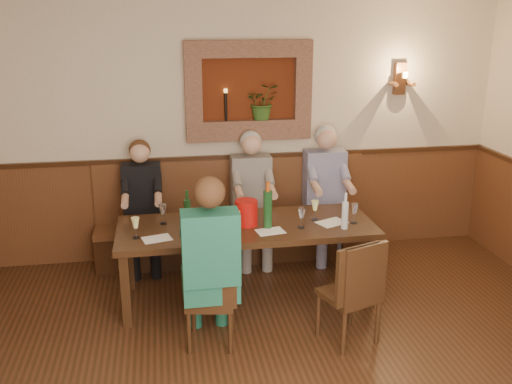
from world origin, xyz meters
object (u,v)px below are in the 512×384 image
(spittoon_bucket, at_px, (246,213))
(wine_bottle_green_b, at_px, (187,213))
(dining_table, at_px, (246,232))
(chair_near_left, at_px, (211,316))
(person_bench_right, at_px, (326,204))
(person_chair_front, at_px, (210,276))
(wine_bottle_green_a, at_px, (268,209))
(bench, at_px, (234,230))
(person_bench_mid, at_px, (252,209))
(person_bench_left, at_px, (144,218))
(water_bottle, at_px, (345,214))
(chair_near_right, at_px, (349,312))

(spittoon_bucket, distance_m, wine_bottle_green_b, 0.55)
(spittoon_bucket, bearing_deg, dining_table, 83.02)
(chair_near_left, xyz_separation_m, person_bench_right, (1.44, 1.60, 0.36))
(person_chair_front, xyz_separation_m, wine_bottle_green_a, (0.60, 0.67, 0.32))
(chair_near_left, height_order, spittoon_bucket, spittoon_bucket)
(person_bench_right, height_order, spittoon_bucket, person_bench_right)
(person_chair_front, bearing_deg, wine_bottle_green_b, 99.22)
(dining_table, bearing_deg, person_bench_right, 39.28)
(bench, xyz_separation_m, person_bench_mid, (0.19, -0.11, 0.27))
(dining_table, height_order, chair_near_left, chair_near_left)
(person_bench_left, relative_size, wine_bottle_green_a, 3.17)
(water_bottle, bearing_deg, wine_bottle_green_b, 168.96)
(person_bench_mid, bearing_deg, person_bench_right, -0.07)
(dining_table, relative_size, person_bench_mid, 1.65)
(spittoon_bucket, bearing_deg, person_bench_mid, 77.06)
(chair_near_right, distance_m, spittoon_bucket, 1.31)
(wine_bottle_green_b, height_order, water_bottle, wine_bottle_green_b)
(person_bench_right, distance_m, wine_bottle_green_a, 1.30)
(chair_near_right, distance_m, wine_bottle_green_b, 1.70)
(person_chair_front, bearing_deg, spittoon_bucket, 61.76)
(chair_near_left, xyz_separation_m, water_bottle, (1.29, 0.52, 0.63))
(bench, xyz_separation_m, water_bottle, (0.88, -1.19, 0.56))
(dining_table, distance_m, chair_near_right, 1.24)
(dining_table, bearing_deg, person_bench_left, 139.32)
(wine_bottle_green_a, height_order, wine_bottle_green_b, wine_bottle_green_a)
(chair_near_left, distance_m, person_bench_right, 2.19)
(person_bench_left, xyz_separation_m, person_bench_right, (2.00, -0.00, 0.04))
(chair_near_right, bearing_deg, water_bottle, 57.51)
(wine_bottle_green_a, bearing_deg, person_bench_mid, 89.37)
(chair_near_right, distance_m, person_bench_right, 1.81)
(dining_table, xyz_separation_m, water_bottle, (0.88, -0.25, 0.21))
(bench, bearing_deg, person_bench_mid, -28.96)
(person_bench_left, relative_size, person_bench_right, 0.94)
(spittoon_bucket, bearing_deg, wine_bottle_green_a, -29.75)
(wine_bottle_green_a, bearing_deg, person_bench_left, 140.71)
(dining_table, distance_m, chair_near_left, 0.97)
(wine_bottle_green_b, bearing_deg, wine_bottle_green_a, -10.51)
(person_bench_mid, relative_size, wine_bottle_green_b, 4.08)
(dining_table, distance_m, wine_bottle_green_b, 0.59)
(chair_near_right, xyz_separation_m, water_bottle, (0.15, 0.66, 0.62))
(bench, bearing_deg, person_bench_left, -173.86)
(dining_table, xyz_separation_m, chair_near_right, (0.73, -0.91, -0.41))
(person_bench_mid, height_order, person_bench_right, person_bench_right)
(chair_near_right, xyz_separation_m, person_bench_left, (-1.70, 1.75, 0.31))
(wine_bottle_green_b, bearing_deg, chair_near_left, -80.93)
(wine_bottle_green_b, bearing_deg, bench, 59.28)
(chair_near_left, bearing_deg, person_bench_right, 58.03)
(dining_table, height_order, person_bench_left, person_bench_left)
(wine_bottle_green_a, bearing_deg, person_bench_right, 48.36)
(wine_bottle_green_a, bearing_deg, chair_near_right, -55.81)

